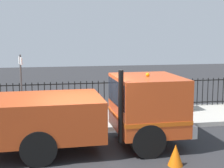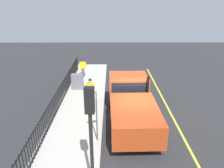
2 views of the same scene
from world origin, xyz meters
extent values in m
plane|color=#2B2B2D|center=(0.00, 0.00, 0.00)|extent=(49.60, 49.60, 0.00)
cube|color=#B7B2A8|center=(3.41, 0.00, 0.08)|extent=(3.01, 22.55, 0.17)
cube|color=yellow|center=(-2.22, 0.00, 0.00)|extent=(0.12, 20.29, 0.01)
cube|color=#D84C1E|center=(0.36, -2.00, 1.31)|extent=(2.38, 1.98, 1.65)
cube|color=black|center=(0.36, -2.00, 1.67)|extent=(2.19, 2.02, 0.73)
cube|color=#B8411A|center=(0.28, 1.26, 1.05)|extent=(2.42, 3.67, 1.14)
cube|color=silver|center=(0.39, -3.04, 0.63)|extent=(2.22, 0.25, 0.36)
cube|color=#DB5914|center=(0.36, -2.00, 0.94)|extent=(2.40, 2.00, 0.12)
cylinder|color=black|center=(1.40, -1.68, 0.48)|extent=(0.32, 0.97, 0.96)
cylinder|color=black|center=(-0.69, -1.73, 0.48)|extent=(0.32, 0.97, 0.96)
cylinder|color=black|center=(1.33, 1.28, 0.48)|extent=(0.32, 0.97, 0.96)
cylinder|color=black|center=(-0.76, 1.23, 0.48)|extent=(0.32, 0.97, 0.96)
sphere|color=orange|center=(0.36, -2.00, 2.18)|extent=(0.12, 0.12, 0.12)
cylinder|color=black|center=(-0.68, -0.96, 1.47)|extent=(0.14, 0.14, 1.98)
cube|color=yellow|center=(2.77, -2.29, 1.25)|extent=(0.52, 0.41, 0.59)
sphere|color=beige|center=(2.77, -2.29, 1.66)|extent=(0.22, 0.22, 0.22)
sphere|color=#14193F|center=(2.77, -2.29, 1.73)|extent=(0.21, 0.21, 0.21)
cylinder|color=#3F3F47|center=(2.85, -2.33, 0.56)|extent=(0.12, 0.12, 0.79)
cylinder|color=#3F3F47|center=(2.70, -2.25, 0.56)|extent=(0.12, 0.12, 0.79)
cylinder|color=yellow|center=(3.01, -2.42, 1.22)|extent=(0.09, 0.09, 0.56)
cylinder|color=yellow|center=(2.54, -2.17, 1.22)|extent=(0.09, 0.09, 0.56)
cube|color=yellow|center=(3.92, -7.47, 1.20)|extent=(0.46, 0.22, 0.56)
sphere|color=#997051|center=(3.92, -7.47, 1.59)|extent=(0.21, 0.21, 0.21)
sphere|color=#14193F|center=(3.92, -7.47, 1.66)|extent=(0.20, 0.20, 0.20)
cylinder|color=#3F3F47|center=(4.00, -7.47, 0.54)|extent=(0.11, 0.11, 0.76)
cylinder|color=#3F3F47|center=(3.84, -7.48, 0.54)|extent=(0.11, 0.11, 0.76)
cylinder|color=yellow|center=(4.17, -7.46, 1.17)|extent=(0.09, 0.09, 0.54)
cylinder|color=yellow|center=(3.66, -7.48, 1.17)|extent=(0.09, 0.09, 0.54)
cylinder|color=black|center=(4.69, -9.58, 0.79)|extent=(0.04, 0.04, 1.24)
cylinder|color=black|center=(4.69, -9.33, 0.79)|extent=(0.04, 0.04, 1.24)
cylinder|color=black|center=(4.69, -9.08, 0.79)|extent=(0.04, 0.04, 1.24)
cylinder|color=black|center=(4.69, -8.84, 0.79)|extent=(0.04, 0.04, 1.24)
cylinder|color=black|center=(4.69, -8.59, 0.79)|extent=(0.04, 0.04, 1.24)
cylinder|color=black|center=(4.69, -8.34, 0.79)|extent=(0.04, 0.04, 1.24)
cylinder|color=black|center=(4.69, -8.09, 0.79)|extent=(0.04, 0.04, 1.24)
cylinder|color=black|center=(4.69, -7.84, 0.79)|extent=(0.04, 0.04, 1.24)
cylinder|color=black|center=(4.69, -7.59, 0.79)|extent=(0.04, 0.04, 1.24)
cylinder|color=black|center=(4.69, -7.34, 0.79)|extent=(0.04, 0.04, 1.24)
cylinder|color=black|center=(4.69, -7.09, 0.79)|extent=(0.04, 0.04, 1.24)
cylinder|color=black|center=(4.69, -6.84, 0.79)|extent=(0.04, 0.04, 1.24)
cylinder|color=black|center=(4.69, -6.60, 0.79)|extent=(0.04, 0.04, 1.24)
cylinder|color=black|center=(4.69, -6.35, 0.79)|extent=(0.04, 0.04, 1.24)
cylinder|color=black|center=(4.69, -6.10, 0.79)|extent=(0.04, 0.04, 1.24)
cylinder|color=black|center=(4.69, -5.85, 0.79)|extent=(0.04, 0.04, 1.24)
cylinder|color=black|center=(4.69, -5.60, 0.79)|extent=(0.04, 0.04, 1.24)
cylinder|color=black|center=(4.69, -5.35, 0.79)|extent=(0.04, 0.04, 1.24)
cylinder|color=black|center=(4.69, -5.10, 0.79)|extent=(0.04, 0.04, 1.24)
cylinder|color=black|center=(4.69, -4.85, 0.79)|extent=(0.04, 0.04, 1.24)
cylinder|color=black|center=(4.69, -4.60, 0.79)|extent=(0.04, 0.04, 1.24)
cylinder|color=black|center=(4.69, -4.36, 0.79)|extent=(0.04, 0.04, 1.24)
cylinder|color=black|center=(4.69, -4.11, 0.79)|extent=(0.04, 0.04, 1.24)
cylinder|color=black|center=(4.69, -3.86, 0.79)|extent=(0.04, 0.04, 1.24)
cylinder|color=black|center=(4.69, -3.61, 0.79)|extent=(0.04, 0.04, 1.24)
cylinder|color=black|center=(4.69, -3.36, 0.79)|extent=(0.04, 0.04, 1.24)
cylinder|color=black|center=(4.69, -3.11, 0.79)|extent=(0.04, 0.04, 1.24)
cylinder|color=black|center=(4.69, -2.86, 0.79)|extent=(0.04, 0.04, 1.24)
cylinder|color=black|center=(4.69, -2.61, 0.79)|extent=(0.04, 0.04, 1.24)
cylinder|color=black|center=(4.69, -2.36, 0.79)|extent=(0.04, 0.04, 1.24)
cylinder|color=black|center=(4.69, -2.12, 0.79)|extent=(0.04, 0.04, 1.24)
cylinder|color=black|center=(4.69, -1.87, 0.79)|extent=(0.04, 0.04, 1.24)
cylinder|color=black|center=(4.69, -1.62, 0.79)|extent=(0.04, 0.04, 1.24)
cylinder|color=black|center=(4.69, -1.37, 0.79)|extent=(0.04, 0.04, 1.24)
cylinder|color=black|center=(4.69, -1.12, 0.79)|extent=(0.04, 0.04, 1.24)
cylinder|color=black|center=(4.69, -0.87, 0.79)|extent=(0.04, 0.04, 1.24)
cylinder|color=black|center=(4.69, -0.62, 0.79)|extent=(0.04, 0.04, 1.24)
cylinder|color=black|center=(4.69, -0.37, 0.79)|extent=(0.04, 0.04, 1.24)
cylinder|color=black|center=(4.69, -0.12, 0.79)|extent=(0.04, 0.04, 1.24)
cylinder|color=black|center=(4.69, 0.12, 0.79)|extent=(0.04, 0.04, 1.24)
cylinder|color=black|center=(4.69, 0.37, 0.79)|extent=(0.04, 0.04, 1.24)
cylinder|color=black|center=(4.69, 0.62, 0.79)|extent=(0.04, 0.04, 1.24)
cylinder|color=black|center=(4.69, 0.87, 0.79)|extent=(0.04, 0.04, 1.24)
cylinder|color=black|center=(4.69, 1.12, 0.79)|extent=(0.04, 0.04, 1.24)
cylinder|color=black|center=(4.69, 1.37, 0.79)|extent=(0.04, 0.04, 1.24)
cylinder|color=black|center=(4.69, 1.62, 0.79)|extent=(0.04, 0.04, 1.24)
cylinder|color=black|center=(4.69, 1.87, 0.79)|extent=(0.04, 0.04, 1.24)
cylinder|color=black|center=(4.69, 2.12, 0.79)|extent=(0.04, 0.04, 1.24)
cylinder|color=black|center=(4.69, 2.36, 0.79)|extent=(0.04, 0.04, 1.24)
cylinder|color=black|center=(4.69, 2.61, 0.79)|extent=(0.04, 0.04, 1.24)
cylinder|color=black|center=(4.69, 2.86, 0.79)|extent=(0.04, 0.04, 1.24)
cylinder|color=black|center=(4.69, 3.11, 0.79)|extent=(0.04, 0.04, 1.24)
cylinder|color=black|center=(4.69, 3.36, 0.79)|extent=(0.04, 0.04, 1.24)
cylinder|color=black|center=(4.69, 3.61, 0.79)|extent=(0.04, 0.04, 1.24)
cylinder|color=black|center=(4.69, 3.86, 0.79)|extent=(0.04, 0.04, 1.24)
cylinder|color=black|center=(4.69, 4.11, 0.79)|extent=(0.04, 0.04, 1.24)
cube|color=black|center=(4.69, 0.00, 1.31)|extent=(0.04, 19.16, 0.04)
cube|color=black|center=(4.69, 0.00, 0.31)|extent=(0.04, 19.16, 0.04)
cylinder|color=black|center=(2.08, 4.65, 2.12)|extent=(0.12, 0.12, 3.92)
cube|color=black|center=(2.08, 4.65, 3.66)|extent=(0.31, 0.22, 0.85)
sphere|color=red|center=(2.08, 4.65, 3.91)|extent=(0.16, 0.16, 0.16)
sphere|color=yellow|center=(2.08, 4.65, 3.66)|extent=(0.16, 0.16, 0.16)
sphere|color=green|center=(2.08, 4.65, 3.40)|extent=(0.16, 0.16, 0.16)
cube|color=slate|center=(3.97, -4.57, 0.76)|extent=(0.87, 0.41, 1.18)
cone|color=orange|center=(-1.37, -2.27, 0.28)|extent=(0.40, 0.40, 0.57)
cylinder|color=#4C4C4C|center=(2.10, 1.83, 1.44)|extent=(0.06, 0.06, 2.55)
cube|color=white|center=(2.10, 1.83, 2.52)|extent=(0.49, 0.16, 0.24)
camera|label=1|loc=(-9.43, 0.90, 3.46)|focal=54.81mm
camera|label=2|loc=(1.43, 10.40, 6.44)|focal=34.18mm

